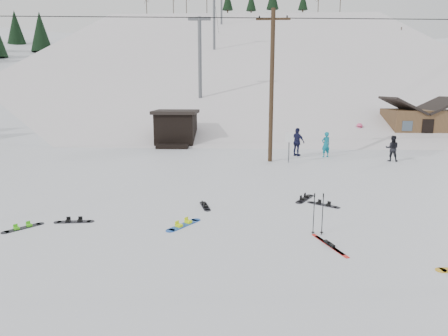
{
  "coord_description": "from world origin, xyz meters",
  "views": [
    {
      "loc": [
        0.3,
        -10.49,
        4.45
      ],
      "look_at": [
        -0.42,
        4.72,
        1.4
      ],
      "focal_mm": 32.0,
      "sensor_mm": 36.0,
      "label": 1
    }
  ],
  "objects_px": {
    "hero_snowboard": "(184,225)",
    "cabin": "(417,124)",
    "utility_pole": "(272,84)",
    "hero_skis": "(329,245)"
  },
  "relations": [
    {
      "from": "cabin",
      "to": "hero_snowboard",
      "type": "bearing_deg",
      "value": -127.06
    },
    {
      "from": "cabin",
      "to": "hero_snowboard",
      "type": "xyz_separation_m",
      "value": [
        -16.62,
        -22.02,
        -1.45
      ]
    },
    {
      "from": "utility_pole",
      "to": "hero_skis",
      "type": "bearing_deg",
      "value": -86.52
    },
    {
      "from": "utility_pole",
      "to": "cabin",
      "type": "height_order",
      "value": "utility_pole"
    },
    {
      "from": "utility_pole",
      "to": "hero_skis",
      "type": "height_order",
      "value": "utility_pole"
    },
    {
      "from": "hero_snowboard",
      "to": "utility_pole",
      "type": "bearing_deg",
      "value": 16.0
    },
    {
      "from": "utility_pole",
      "to": "hero_snowboard",
      "type": "distance_m",
      "value": 13.39
    },
    {
      "from": "cabin",
      "to": "utility_pole",
      "type": "bearing_deg",
      "value": -142.44
    },
    {
      "from": "cabin",
      "to": "hero_skis",
      "type": "relative_size",
      "value": 3.05
    },
    {
      "from": "hero_snowboard",
      "to": "cabin",
      "type": "bearing_deg",
      "value": -4.27
    }
  ]
}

